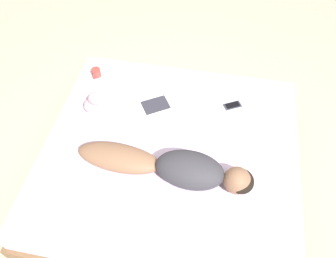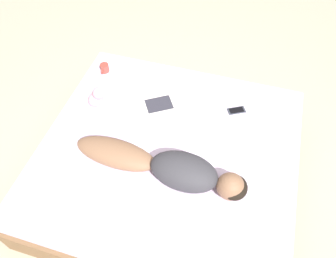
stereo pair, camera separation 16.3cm
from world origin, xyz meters
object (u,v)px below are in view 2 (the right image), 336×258
at_px(person, 169,168).
at_px(cell_phone, 236,110).
at_px(coffee_mug, 104,68).
at_px(open_magazine, 156,95).

distance_m(person, cell_phone, 0.87).
height_order(coffee_mug, cell_phone, coffee_mug).
bearing_deg(coffee_mug, cell_phone, 83.92).
bearing_deg(person, cell_phone, 156.41).
bearing_deg(cell_phone, coffee_mug, -124.63).
bearing_deg(open_magazine, person, -7.71).
relative_size(person, open_magazine, 2.22).
bearing_deg(coffee_mug, open_magazine, 74.06).
bearing_deg(open_magazine, coffee_mug, -138.46).
xyz_separation_m(person, cell_phone, (-0.77, 0.38, -0.09)).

